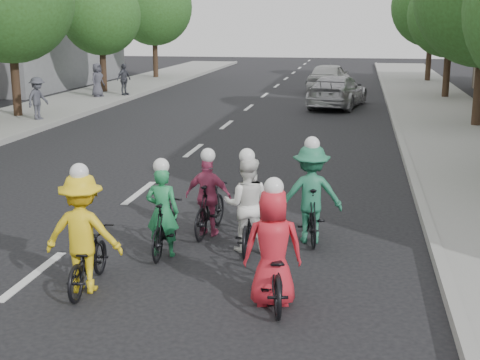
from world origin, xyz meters
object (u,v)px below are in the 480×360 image
(spectator_0, at_px, (38,98))
(spectator_1, at_px, (124,79))
(follow_car_trail, at_px, (329,77))
(follow_car_lead, at_px, (337,91))
(cyclist_4, at_px, (84,243))
(spectator_2, at_px, (97,80))
(cyclist_0, at_px, (311,201))
(cyclist_3, at_px, (164,221))
(cyclist_5, at_px, (209,203))
(cyclist_1, at_px, (273,260))
(cyclist_2, at_px, (247,214))

(spectator_0, bearing_deg, spectator_1, 11.48)
(follow_car_trail, bearing_deg, follow_car_lead, 103.53)
(cyclist_4, xyz_separation_m, follow_car_lead, (2.79, 21.13, 0.00))
(spectator_2, bearing_deg, cyclist_0, -132.21)
(spectator_0, height_order, spectator_1, spectator_0)
(cyclist_3, xyz_separation_m, follow_car_trail, (1.44, 26.34, 0.19))
(spectator_1, bearing_deg, cyclist_5, -133.45)
(cyclist_5, relative_size, spectator_0, 1.04)
(spectator_0, bearing_deg, cyclist_3, -132.65)
(spectator_2, bearing_deg, cyclist_4, -141.83)
(cyclist_1, height_order, cyclist_5, cyclist_1)
(cyclist_2, xyz_separation_m, spectator_2, (-10.57, 19.92, 0.33))
(cyclist_0, bearing_deg, cyclist_3, 15.57)
(cyclist_0, bearing_deg, spectator_2, -68.96)
(follow_car_trail, bearing_deg, cyclist_5, 95.81)
(cyclist_1, relative_size, cyclist_4, 0.99)
(cyclist_3, bearing_deg, cyclist_0, -155.86)
(cyclist_5, bearing_deg, follow_car_trail, -85.88)
(follow_car_lead, bearing_deg, spectator_2, 6.33)
(cyclist_2, height_order, cyclist_4, cyclist_4)
(cyclist_0, height_order, cyclist_4, cyclist_4)
(cyclist_0, distance_m, cyclist_3, 2.55)
(follow_car_trail, bearing_deg, cyclist_2, 97.64)
(follow_car_lead, bearing_deg, cyclist_2, 98.26)
(cyclist_3, relative_size, spectator_1, 1.06)
(spectator_2, bearing_deg, spectator_1, -31.87)
(cyclist_5, xyz_separation_m, spectator_2, (-9.77, 19.24, 0.36))
(cyclist_0, bearing_deg, cyclist_1, 73.70)
(cyclist_0, distance_m, cyclist_4, 4.03)
(cyclist_1, xyz_separation_m, spectator_1, (-10.27, 22.87, 0.30))
(cyclist_4, distance_m, cyclist_5, 3.01)
(spectator_1, bearing_deg, follow_car_lead, -76.58)
(cyclist_5, height_order, spectator_1, spectator_1)
(cyclist_0, relative_size, follow_car_lead, 0.38)
(cyclist_4, bearing_deg, follow_car_lead, -101.54)
(follow_car_trail, distance_m, spectator_2, 12.26)
(cyclist_3, xyz_separation_m, spectator_2, (-9.28, 20.38, 0.38))
(cyclist_1, distance_m, cyclist_5, 3.13)
(cyclist_0, relative_size, follow_car_trail, 0.42)
(follow_car_trail, bearing_deg, spectator_2, 37.01)
(cyclist_4, xyz_separation_m, cyclist_5, (1.18, 2.76, -0.11))
(cyclist_3, xyz_separation_m, spectator_1, (-8.27, 21.27, 0.35))
(cyclist_2, bearing_deg, spectator_0, -55.58)
(cyclist_0, xyz_separation_m, follow_car_trail, (-0.86, 25.24, 0.04))
(cyclist_3, xyz_separation_m, cyclist_5, (0.50, 1.14, 0.02))
(follow_car_lead, relative_size, follow_car_trail, 1.08)
(spectator_0, bearing_deg, cyclist_2, -127.83)
(follow_car_lead, bearing_deg, cyclist_4, 93.19)
(cyclist_1, bearing_deg, cyclist_4, -11.09)
(cyclist_2, xyz_separation_m, spectator_0, (-9.88, 12.41, 0.32))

